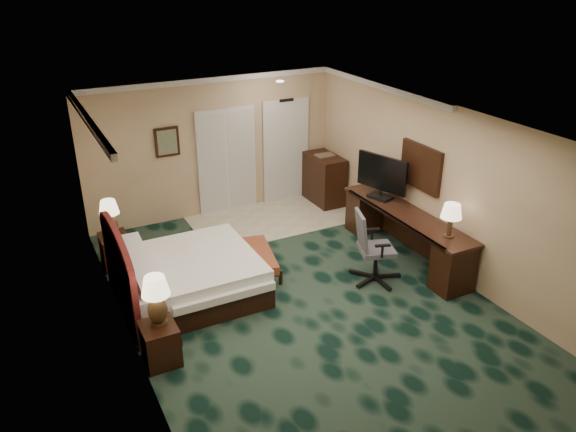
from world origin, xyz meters
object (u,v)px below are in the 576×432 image
nightstand_far (115,250)px  lamp_far (110,218)px  bed_bench (260,262)px  nightstand_near (160,344)px  tv (382,177)px  desk_chair (377,246)px  minibar (324,179)px  bed (191,277)px  lamp_near (157,300)px  desk (405,235)px

nightstand_far → lamp_far: bearing=91.7°
nightstand_far → bed_bench: bearing=-33.0°
nightstand_near → tv: (4.42, 1.54, 0.95)m
nightstand_far → desk_chair: (3.57, -2.34, 0.31)m
minibar → nightstand_near: bearing=-141.7°
bed → desk_chair: (2.73, -0.90, 0.28)m
nightstand_near → lamp_near: (0.03, 0.06, 0.60)m
lamp_far → tv: bearing=-16.0°
bed_bench → tv: bearing=14.6°
lamp_far → nightstand_near: bearing=-90.1°
nightstand_far → lamp_far: lamp_far is taller
nightstand_near → lamp_near: 0.60m
bed → bed_bench: bed is taller
minibar → bed_bench: bearing=-139.5°
bed → desk: desk is taller
lamp_far → lamp_near: bearing=-89.4°
bed → tv: 3.70m
nightstand_far → desk_chair: 4.28m
desk → minibar: bearing=89.7°
nightstand_near → lamp_far: (0.01, 2.80, 0.59)m
nightstand_far → minibar: bearing=9.7°
desk → tv: bearing=91.5°
bed_bench → desk: (2.41, -0.63, 0.22)m
nightstand_near → nightstand_far: bearing=89.9°
nightstand_far → lamp_far: 0.58m
bed_bench → lamp_far: bearing=158.6°
bed → tv: size_ratio=1.95×
lamp_near → desk: 4.49m
lamp_near → desk: lamp_near is taller
nightstand_near → nightstand_far: (0.01, 2.76, 0.01)m
lamp_far → desk: lamp_far is taller
nightstand_near → tv: tv is taller
lamp_near → lamp_far: bearing=90.6°
bed → lamp_near: bearing=-122.6°
nightstand_far → lamp_near: (0.03, -2.70, 0.59)m
desk → nightstand_near: bearing=-169.6°
lamp_far → tv: tv is taller
bed → lamp_far: (-0.83, 1.48, 0.55)m
bed → lamp_near: lamp_near is taller
lamp_near → desk_chair: 3.57m
nightstand_near → desk: bearing=10.4°
nightstand_far → minibar: minibar is taller
bed → desk: bearing=-8.0°
bed → tv: tv is taller
lamp_near → desk_chair: size_ratio=0.56×
bed_bench → desk_chair: size_ratio=0.97×
nightstand_near → desk_chair: (3.57, 0.42, 0.32)m
nightstand_far → desk_chair: bearing=-33.2°
nightstand_near → lamp_far: lamp_far is taller
lamp_far → desk: (4.43, -1.99, -0.44)m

